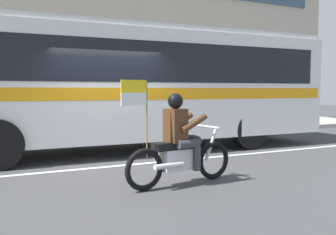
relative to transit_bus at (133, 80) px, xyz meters
name	(u,v)px	position (x,y,z in m)	size (l,w,h in m)	color
ground_plane	(110,161)	(-1.02, -1.19, -1.88)	(60.00, 60.00, 0.00)	#3D3D3F
sidewalk_curb	(68,134)	(-1.02, 3.91, -1.81)	(28.00, 3.80, 0.15)	#A39E93
lane_center_stripe	(118,166)	(-1.02, -1.79, -1.88)	(26.60, 0.14, 0.01)	silver
office_building_facade	(55,10)	(-1.02, 6.19, 2.90)	(28.00, 0.89, 9.55)	#B2A893
transit_bus	(133,80)	(0.00, 0.00, 0.00)	(10.80, 2.78, 3.22)	white
motorcycle_with_rider	(180,146)	(-0.54, -3.76, -1.22)	(2.18, 0.69, 1.78)	black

